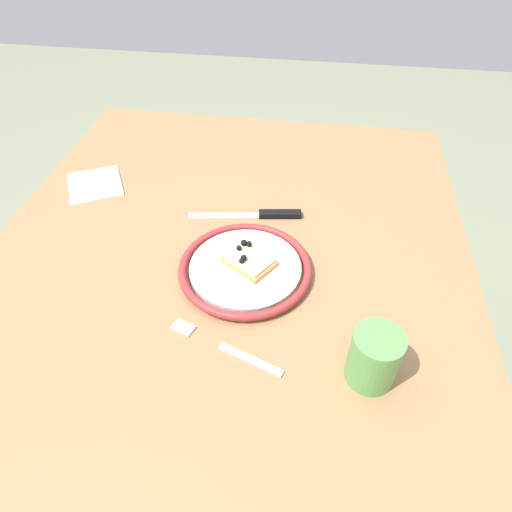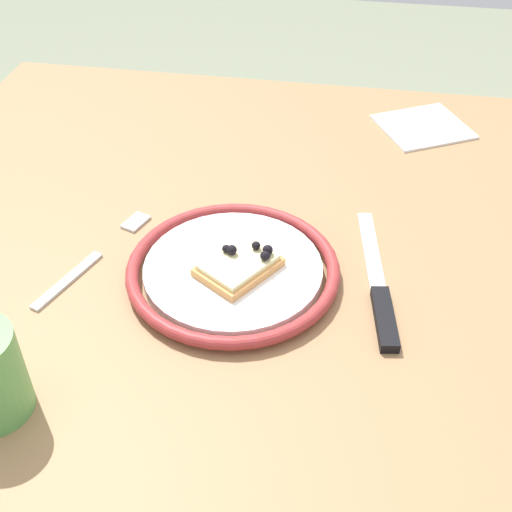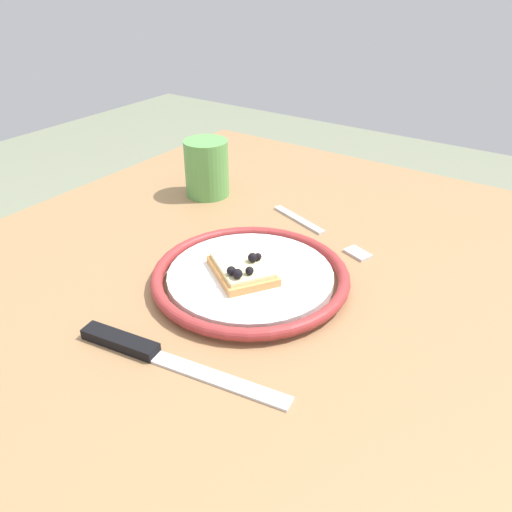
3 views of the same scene
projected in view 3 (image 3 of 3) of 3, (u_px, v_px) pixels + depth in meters
name	position (u px, v px, depth m)	size (l,w,h in m)	color
dining_table	(255.00, 373.00, 0.63)	(1.11, 0.95, 0.72)	#936D47
plate	(250.00, 277.00, 0.65)	(0.25, 0.25, 0.02)	white
pizza_slice_near	(243.00, 268.00, 0.64)	(0.10, 0.11, 0.03)	#D08C4C
knife	(146.00, 351.00, 0.54)	(0.06, 0.24, 0.01)	silver
fork	(319.00, 231.00, 0.77)	(0.09, 0.19, 0.00)	silver
cup	(207.00, 168.00, 0.87)	(0.07, 0.07, 0.09)	#599E4C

